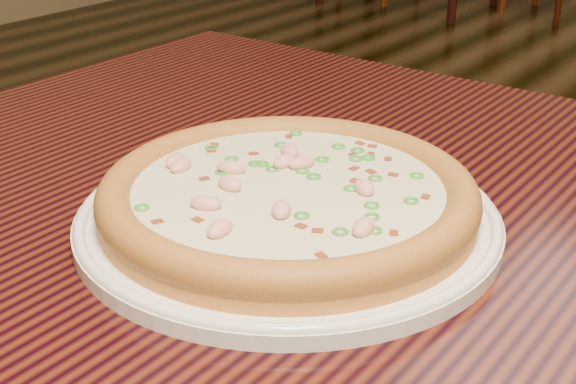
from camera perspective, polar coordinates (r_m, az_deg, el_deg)
The scene contains 3 objects.
hero_table at distance 0.67m, azimuth 11.10°, elevation -11.19°, with size 1.20×0.80×0.75m.
plate at distance 0.63m, azimuth 0.00°, elevation -1.77°, with size 0.33×0.33×0.02m.
pizza at distance 0.62m, azimuth -0.02°, elevation -0.24°, with size 0.29×0.29×0.03m.
Camera 1 is at (0.44, -1.18, 1.04)m, focal length 50.00 mm.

